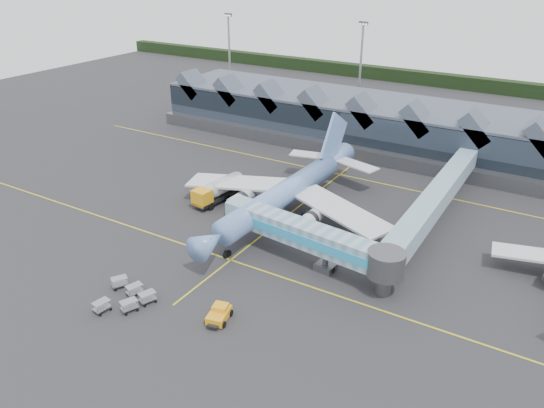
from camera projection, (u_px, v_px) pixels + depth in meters
The scene contains 10 objects.
ground at pixel (262, 236), 79.11m from camera, with size 260.00×260.00×0.00m, color #242426.
taxi_stripes at pixel (294, 210), 86.81m from camera, with size 120.00×60.00×0.01m.
tree_line_far at pixel (452, 81), 163.05m from camera, with size 260.00×4.00×4.00m, color black.
terminal at pixel (357, 120), 115.86m from camera, with size 90.00×22.25×12.52m.
light_masts at pixel (502, 86), 112.32m from camera, with size 132.40×42.56×22.45m.
main_airliner at pixel (287, 192), 83.75m from camera, with size 36.98×42.51×13.66m.
jet_bridge at pixel (319, 241), 69.46m from camera, with size 27.07×6.91×6.01m.
fuel_truck at pixel (220, 189), 89.54m from camera, with size 4.09×11.23×3.73m.
pushback_tug at pixel (219, 314), 60.92m from camera, with size 3.05×4.09×1.67m.
baggage_carts at pixel (127, 296), 64.11m from camera, with size 7.30×6.90×1.37m.
Camera 1 is at (37.16, -58.42, 38.59)m, focal length 35.00 mm.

